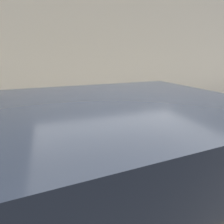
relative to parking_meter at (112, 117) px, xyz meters
name	(u,v)px	position (x,y,z in m)	size (l,w,h in m)	color
ground_plane	(139,217)	(-0.08, -1.29, -1.04)	(60.00, 60.00, 0.00)	#47474C
sidewalk	(97,143)	(-0.08, 0.91, -0.97)	(24.00, 2.80, 0.13)	#BCB7AD
building_facade	(72,27)	(-0.08, 3.81, 2.07)	(24.00, 0.30, 6.21)	beige
parking_meter	(112,117)	(0.00, 0.00, 0.00)	(0.19, 0.14, 1.34)	slate
parked_car_beside_meter	(72,204)	(-0.98, -1.65, -0.15)	(4.98, 2.06, 1.78)	black
fire_hydrant	(203,123)	(2.42, 0.08, -0.47)	(0.23, 0.23, 0.88)	gold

